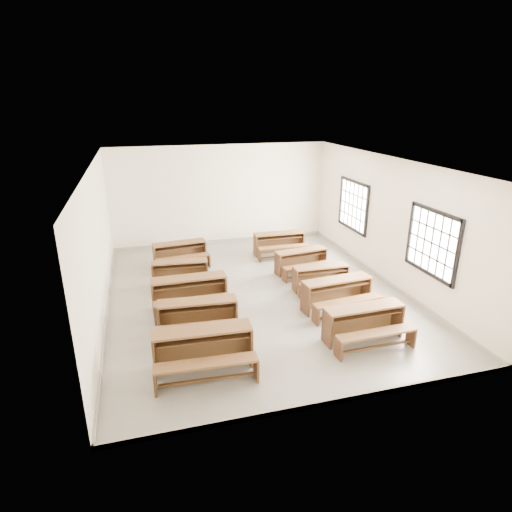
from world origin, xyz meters
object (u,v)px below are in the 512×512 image
object	(u,v)px
desk_set_6	(338,292)
desk_set_7	(321,276)
desk_set_1	(198,315)
desk_set_3	(180,271)
desk_set_8	(302,260)
desk_set_9	(279,242)
desk_set_2	(190,291)
desk_set_0	(203,347)
desk_set_5	(365,321)
desk_set_4	(180,252)

from	to	relation	value
desk_set_6	desk_set_7	size ratio (longest dim) A/B	1.20
desk_set_1	desk_set_3	xyz separation A→B (m)	(-0.09, 2.57, -0.05)
desk_set_8	desk_set_9	bearing A→B (deg)	87.41
desk_set_6	desk_set_7	world-z (taller)	desk_set_6
desk_set_1	desk_set_8	bearing A→B (deg)	41.90
desk_set_2	desk_set_3	distance (m)	1.42
desk_set_0	desk_set_6	distance (m)	3.61
desk_set_3	desk_set_9	bearing A→B (deg)	29.93
desk_set_5	desk_set_3	bearing A→B (deg)	129.30
desk_set_0	desk_set_6	world-z (taller)	desk_set_0
desk_set_4	desk_set_6	xyz separation A→B (m)	(3.13, -3.76, 0.03)
desk_set_1	desk_set_6	size ratio (longest dim) A/B	0.97
desk_set_7	desk_set_2	bearing A→B (deg)	-176.22
desk_set_3	desk_set_6	size ratio (longest dim) A/B	0.87
desk_set_9	desk_set_2	bearing A→B (deg)	-136.09
desk_set_4	desk_set_8	size ratio (longest dim) A/B	1.04
desk_set_9	desk_set_8	bearing A→B (deg)	-84.93
desk_set_2	desk_set_9	distance (m)	4.27
desk_set_1	desk_set_4	bearing A→B (deg)	93.11
desk_set_2	desk_set_6	distance (m)	3.35
desk_set_2	desk_set_4	xyz separation A→B (m)	(0.09, 2.84, -0.05)
desk_set_3	desk_set_7	world-z (taller)	desk_set_3
desk_set_0	desk_set_2	size ratio (longest dim) A/B	1.04
desk_set_6	desk_set_8	xyz separation A→B (m)	(0.02, 2.27, -0.05)
desk_set_0	desk_set_7	xyz separation A→B (m)	(3.37, 2.58, -0.09)
desk_set_1	desk_set_3	size ratio (longest dim) A/B	1.12
desk_set_2	desk_set_8	size ratio (longest dim) A/B	1.12
desk_set_8	desk_set_6	bearing A→B (deg)	-97.28
desk_set_4	desk_set_7	bearing A→B (deg)	-46.26
desk_set_4	desk_set_6	size ratio (longest dim) A/B	0.93
desk_set_7	desk_set_8	distance (m)	1.19
desk_set_3	desk_set_9	distance (m)	3.52
desk_set_4	desk_set_7	distance (m)	4.18
desk_set_4	desk_set_5	xyz separation A→B (m)	(3.05, -5.13, 0.03)
desk_set_4	desk_set_8	distance (m)	3.48
desk_set_4	desk_set_9	size ratio (longest dim) A/B	1.02
desk_set_0	desk_set_1	bearing A→B (deg)	88.54
desk_set_3	desk_set_8	xyz separation A→B (m)	(3.30, -0.07, 0.01)
desk_set_2	desk_set_0	bearing A→B (deg)	-92.51
desk_set_2	desk_set_5	xyz separation A→B (m)	(3.14, -2.29, -0.02)
desk_set_0	desk_set_9	size ratio (longest dim) A/B	1.14
desk_set_0	desk_set_9	world-z (taller)	desk_set_0
desk_set_0	desk_set_8	world-z (taller)	desk_set_0
desk_set_9	desk_set_1	bearing A→B (deg)	-126.48
desk_set_1	desk_set_9	xyz separation A→B (m)	(3.10, 4.07, -0.01)
desk_set_5	desk_set_6	xyz separation A→B (m)	(0.08, 1.37, 0.00)
desk_set_1	desk_set_6	xyz separation A→B (m)	(3.20, 0.23, 0.01)
desk_set_3	desk_set_5	world-z (taller)	desk_set_5
desk_set_2	desk_set_7	size ratio (longest dim) A/B	1.21
desk_set_5	desk_set_9	distance (m)	5.21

